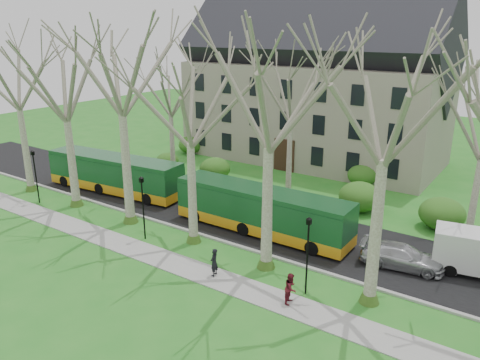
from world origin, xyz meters
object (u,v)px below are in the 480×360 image
sedan (402,256)px  pedestrian_a (214,262)px  bus_lead (115,173)px  pedestrian_b (291,288)px  bus_follow (261,210)px

sedan → pedestrian_a: 11.04m
bus_lead → pedestrian_b: size_ratio=7.78×
bus_follow → pedestrian_a: size_ratio=7.74×
bus_follow → bus_lead: bearing=179.7°
bus_lead → bus_follow: bus_lead is taller
bus_follow → pedestrian_b: 8.89m
pedestrian_b → bus_follow: bearing=33.3°
sedan → bus_lead: bearing=81.2°
bus_lead → pedestrian_a: bus_lead is taller
bus_follow → sedan: 9.56m
bus_follow → pedestrian_a: 6.73m
bus_follow → pedestrian_a: (0.99, -6.62, -0.77)m
bus_lead → pedestrian_a: bearing=-28.2°
sedan → pedestrian_b: pedestrian_b is taller
bus_lead → sedan: bus_lead is taller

